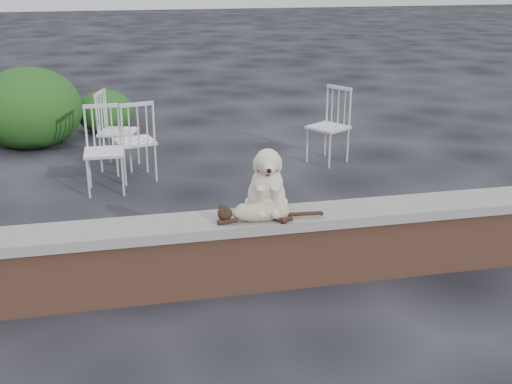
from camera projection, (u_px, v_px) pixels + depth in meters
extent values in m
plane|color=black|center=(183.00, 291.00, 4.91)|extent=(60.00, 60.00, 0.00)
cube|color=brown|center=(182.00, 262.00, 4.83)|extent=(6.00, 0.30, 0.50)
cube|color=slate|center=(180.00, 227.00, 4.73)|extent=(6.20, 0.40, 0.08)
ellipsoid|color=#1B4914|center=(29.00, 109.00, 8.67)|extent=(1.42, 1.30, 1.12)
ellipsoid|color=#1B4914|center=(105.00, 112.00, 9.39)|extent=(0.83, 0.76, 0.65)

